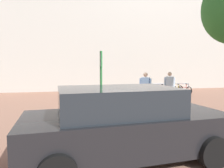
{
  "coord_description": "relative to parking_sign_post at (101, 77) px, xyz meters",
  "views": [
    {
      "loc": [
        -2.62,
        -8.9,
        1.95
      ],
      "look_at": [
        -0.18,
        2.47,
        1.02
      ],
      "focal_mm": 32.84,
      "sensor_mm": 36.0,
      "label": 1
    }
  ],
  "objects": [
    {
      "name": "bollard_steel",
      "position": [
        4.0,
        5.02,
        -1.18
      ],
      "size": [
        0.16,
        0.16,
        0.9
      ],
      "primitive_type": "cylinder",
      "color": "#ADADB2",
      "rests_on": "ground"
    },
    {
      "name": "bike_at_sign",
      "position": [
        0.01,
        0.24,
        -1.28
      ],
      "size": [
        1.68,
        0.42,
        0.86
      ],
      "color": "black",
      "rests_on": "ground"
    },
    {
      "name": "parking_sign_post",
      "position": [
        0.0,
        0.0,
        0.0
      ],
      "size": [
        0.08,
        0.36,
        2.5
      ],
      "color": "#2D7238",
      "rests_on": "ground"
    },
    {
      "name": "car_black_suv",
      "position": [
        0.09,
        -2.54,
        -0.87
      ],
      "size": [
        4.41,
        2.24,
        1.54
      ],
      "color": "black",
      "rests_on": "ground"
    },
    {
      "name": "person_shirt_white",
      "position": [
        2.7,
        2.9,
        -0.65
      ],
      "size": [
        0.51,
        0.43,
        1.72
      ],
      "color": "#383342",
      "rests_on": "ground"
    },
    {
      "name": "bike_rack_cluster",
      "position": [
        5.8,
        6.93,
        -1.28
      ],
      "size": [
        3.76,
        1.67,
        0.83
      ],
      "color": "#99999E",
      "rests_on": "ground"
    },
    {
      "name": "person_casual_tan",
      "position": [
        4.38,
        3.61,
        -0.65
      ],
      "size": [
        0.59,
        0.37,
        1.72
      ],
      "color": "#383342",
      "rests_on": "ground"
    },
    {
      "name": "ground_plane",
      "position": [
        1.56,
        2.2,
        -1.63
      ],
      "size": [
        60.0,
        60.0,
        0.0
      ],
      "primitive_type": "plane",
      "color": "#936651"
    },
    {
      "name": "building_facade",
      "position": [
        1.56,
        11.15,
        3.37
      ],
      "size": [
        28.0,
        1.2,
        10.0
      ],
      "primitive_type": "cube",
      "color": "#B2ADA3",
      "rests_on": "ground"
    },
    {
      "name": "planter_strip",
      "position": [
        1.64,
        0.0,
        -1.55
      ],
      "size": [
        7.0,
        1.1,
        0.16
      ],
      "primitive_type": "cube",
      "color": "#336028",
      "rests_on": "ground"
    }
  ]
}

